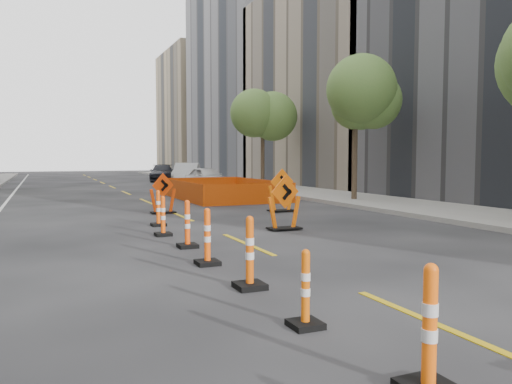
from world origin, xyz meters
name	(u,v)px	position (x,y,z in m)	size (l,w,h in m)	color
ground_plane	(343,285)	(0.00, 0.00, 0.00)	(140.00, 140.00, 0.00)	black
sidewalk_right	(365,200)	(9.00, 12.00, 0.07)	(4.00, 90.00, 0.15)	gray
bld_right_c	(362,88)	(17.00, 23.80, 7.00)	(12.00, 16.00, 14.00)	gray
bld_right_d	(267,78)	(17.00, 40.20, 10.00)	(12.00, 18.00, 20.00)	gray
bld_right_e	(211,113)	(17.00, 58.60, 8.00)	(12.00, 14.00, 16.00)	tan
tree_r_b	(355,99)	(8.40, 12.00, 4.53)	(2.80, 2.80, 5.95)	#382B1E
tree_r_c	(263,116)	(8.40, 22.00, 4.53)	(2.80, 2.80, 5.95)	#382B1E
channelizer_1	(430,329)	(-1.33, -3.34, 0.56)	(0.44, 0.44, 1.12)	#FF5E0A
channelizer_2	(306,288)	(-1.49, -1.48, 0.47)	(0.37, 0.37, 0.93)	#DA5809
channelizer_3	(250,252)	(-1.42, 0.38, 0.56)	(0.44, 0.44, 1.12)	#DF5109
channelizer_4	(207,237)	(-1.50, 2.24, 0.53)	(0.42, 0.42, 1.06)	#FF530A
channelizer_5	(187,224)	(-1.37, 4.10, 0.53)	(0.42, 0.42, 1.06)	#FF4A0A
channelizer_6	(163,216)	(-1.50, 5.96, 0.51)	(0.40, 0.40, 1.02)	#FF530A
channelizer_7	(158,208)	(-1.22, 7.82, 0.52)	(0.41, 0.41, 1.04)	#FF540A
chevron_sign_left	(163,193)	(-0.37, 10.98, 0.72)	(0.96, 0.57, 1.43)	#E63D09
chevron_sign_center	(284,203)	(1.79, 5.67, 0.75)	(1.00, 0.60, 1.50)	#F9620A
chevron_sign_right	(282,190)	(3.74, 9.81, 0.79)	(1.05, 0.63, 1.58)	orange
safety_fence	(223,189)	(3.74, 16.30, 0.44)	(4.17, 7.10, 0.89)	#E5480C
parked_car_near	(207,178)	(5.37, 23.91, 0.70)	(1.66, 4.13, 1.41)	silver
parked_car_mid	(187,174)	(5.43, 28.97, 0.79)	(1.67, 4.79, 1.58)	#B1B3B7
parked_car_far	(162,173)	(4.83, 34.38, 0.70)	(1.96, 4.83, 1.40)	black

